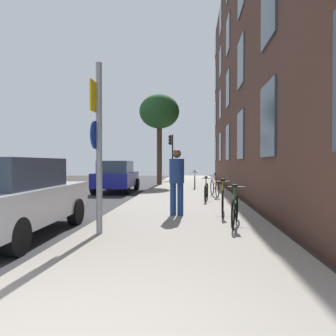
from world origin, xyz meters
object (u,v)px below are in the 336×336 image
at_px(traffic_light, 171,149).
at_px(bicycle_4, 195,181).
at_px(sign_post, 98,139).
at_px(tree_near, 159,113).
at_px(bicycle_2, 206,191).
at_px(bicycle_3, 215,187).
at_px(car_1, 117,176).
at_px(car_0, 11,197).
at_px(bicycle_1, 223,200).
at_px(pedestrian_0, 177,178).
at_px(bicycle_0, 235,209).

height_order(traffic_light, bicycle_4, traffic_light).
relative_size(sign_post, tree_near, 0.58).
xyz_separation_m(sign_post, bicycle_2, (2.40, 5.90, -1.54)).
xyz_separation_m(bicycle_3, bicycle_4, (-0.80, 4.49, -0.00)).
bearing_deg(car_1, bicycle_2, -44.76).
relative_size(car_0, car_1, 0.95).
bearing_deg(bicycle_3, traffic_light, 101.20).
relative_size(bicycle_1, bicycle_3, 0.95).
distance_m(pedestrian_0, car_1, 8.70).
height_order(bicycle_0, bicycle_4, bicycle_4).
bearing_deg(car_1, pedestrian_0, -66.19).
relative_size(pedestrian_0, car_1, 0.40).
height_order(bicycle_0, bicycle_2, bicycle_0).
bearing_deg(sign_post, pedestrian_0, 58.21).
xyz_separation_m(sign_post, pedestrian_0, (1.46, 2.36, -0.88)).
bearing_deg(tree_near, bicycle_2, -73.34).
bearing_deg(car_0, traffic_light, 84.69).
relative_size(bicycle_0, car_1, 0.38).
distance_m(bicycle_3, car_1, 5.71).
relative_size(bicycle_0, pedestrian_0, 0.96).
bearing_deg(bicycle_4, bicycle_1, -85.73).
height_order(sign_post, car_1, sign_post).
bearing_deg(bicycle_2, pedestrian_0, -104.86).
relative_size(bicycle_0, car_0, 0.40).
bearing_deg(bicycle_2, sign_post, -112.14).
relative_size(sign_post, car_1, 0.76).
xyz_separation_m(tree_near, bicycle_4, (2.29, -3.01, -4.29)).
distance_m(traffic_light, car_0, 21.09).
relative_size(bicycle_3, car_1, 0.40).
xyz_separation_m(bicycle_3, pedestrian_0, (-1.35, -4.97, 0.63)).
distance_m(bicycle_0, car_1, 10.45).
height_order(traffic_light, car_1, traffic_light).
relative_size(sign_post, bicycle_1, 2.01).
height_order(sign_post, traffic_light, traffic_light).
xyz_separation_m(traffic_light, bicycle_1, (2.59, -18.35, -2.19)).
bearing_deg(sign_post, bicycle_1, 43.60).
bearing_deg(bicycle_1, bicycle_0, -84.73).
bearing_deg(bicycle_1, tree_near, 103.66).
distance_m(tree_near, bicycle_3, 9.17).
xyz_separation_m(traffic_light, pedestrian_0, (1.34, -18.57, -1.56)).
bearing_deg(tree_near, car_0, -95.98).
bearing_deg(bicycle_1, bicycle_2, 95.25).
bearing_deg(pedestrian_0, car_1, 113.81).
bearing_deg(bicycle_4, car_0, -108.01).
distance_m(bicycle_0, bicycle_1, 1.49).
xyz_separation_m(bicycle_0, bicycle_4, (-0.83, 10.73, 0.02)).
bearing_deg(bicycle_2, traffic_light, 98.63).
bearing_deg(tree_near, bicycle_4, -52.74).
relative_size(bicycle_1, bicycle_4, 0.94).
xyz_separation_m(bicycle_4, car_0, (-3.84, -11.81, 0.34)).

